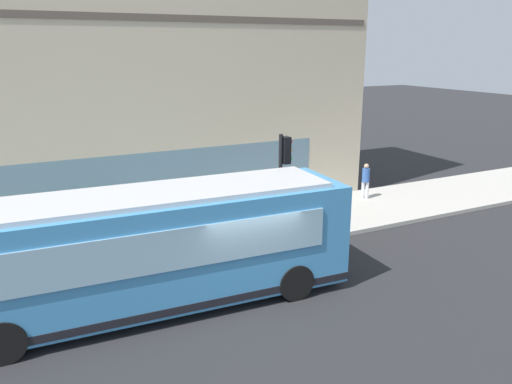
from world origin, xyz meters
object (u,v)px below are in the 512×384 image
(traffic_light_near_corner, at_px, (284,166))
(newspaper_vending_box, at_px, (86,230))
(pedestrian_walking_along_curb, at_px, (366,179))
(pedestrian_by_light_pole, at_px, (28,222))
(city_bus_nearside, at_px, (155,250))
(fire_hydrant, at_px, (255,224))

(traffic_light_near_corner, distance_m, newspaper_vending_box, 6.97)
(newspaper_vending_box, bearing_deg, pedestrian_walking_along_curb, -90.18)
(pedestrian_by_light_pole, xyz_separation_m, newspaper_vending_box, (0.05, -1.73, -0.56))
(city_bus_nearside, bearing_deg, pedestrian_walking_along_curb, -64.98)
(city_bus_nearside, relative_size, fire_hydrant, 13.71)
(traffic_light_near_corner, relative_size, pedestrian_by_light_pole, 2.06)
(city_bus_nearside, xyz_separation_m, pedestrian_by_light_pole, (4.96, 2.74, -0.39))
(traffic_light_near_corner, relative_size, pedestrian_walking_along_curb, 2.34)
(city_bus_nearside, height_order, fire_hydrant, city_bus_nearside)
(pedestrian_walking_along_curb, bearing_deg, fire_hydrant, 106.09)
(newspaper_vending_box, bearing_deg, fire_hydrant, -108.71)
(fire_hydrant, relative_size, pedestrian_walking_along_curb, 0.48)
(pedestrian_by_light_pole, xyz_separation_m, pedestrian_walking_along_curb, (0.01, -13.39, -0.13))
(city_bus_nearside, xyz_separation_m, newspaper_vending_box, (5.01, 1.02, -0.95))
(traffic_light_near_corner, bearing_deg, pedestrian_by_light_pole, 72.44)
(fire_hydrant, xyz_separation_m, newspaper_vending_box, (1.84, 5.43, 0.09))
(fire_hydrant, distance_m, pedestrian_by_light_pole, 7.40)
(city_bus_nearside, distance_m, pedestrian_walking_along_curb, 11.77)
(pedestrian_by_light_pole, relative_size, newspaper_vending_box, 1.95)
(traffic_light_near_corner, xyz_separation_m, fire_hydrant, (0.71, 0.72, -2.16))
(traffic_light_near_corner, distance_m, pedestrian_walking_along_curb, 6.28)
(city_bus_nearside, relative_size, pedestrian_walking_along_curb, 6.57)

